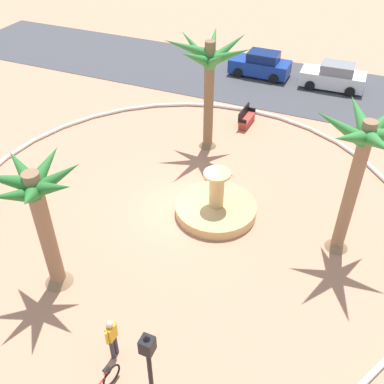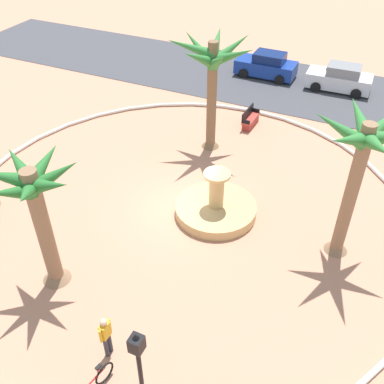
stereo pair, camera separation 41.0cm
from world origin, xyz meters
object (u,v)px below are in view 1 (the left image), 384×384
lamppost (150,375)px  person_cyclist_helmet (112,337)px  bench_west (246,119)px  fountain (216,207)px  parked_car_leftmost (260,65)px  palm_tree_by_curb (39,206)px  palm_tree_near_fountain (361,156)px  parked_car_second (333,77)px  palm_tree_mid_plaza (209,67)px

lamppost → person_cyclist_helmet: size_ratio=2.34×
bench_west → person_cyclist_helmet: bearing=-87.5°
fountain → lamppost: 9.20m
bench_west → parked_car_leftmost: parked_car_leftmost is taller
palm_tree_by_curb → parked_car_leftmost: bearing=85.9°
palm_tree_by_curb → palm_tree_near_fountain: bearing=32.9°
lamppost → palm_tree_near_fountain: bearing=68.1°
lamppost → parked_car_second: size_ratio=0.97×
fountain → palm_tree_by_curb: 7.72m
lamppost → parked_car_leftmost: lamppost is taller
bench_west → parked_car_second: size_ratio=0.40×
palm_tree_by_curb → lamppost: (5.42, -3.02, -1.30)m
fountain → parked_car_second: bearing=80.3°
person_cyclist_helmet → parked_car_leftmost: size_ratio=0.42×
person_cyclist_helmet → parked_car_leftmost: person_cyclist_helmet is taller
palm_tree_near_fountain → lamppost: 9.69m
palm_tree_near_fountain → palm_tree_mid_plaza: bearing=146.5°
parked_car_leftmost → parked_car_second: 4.85m
bench_west → lamppost: size_ratio=0.41×
palm_tree_near_fountain → parked_car_leftmost: bearing=116.9°
fountain → parked_car_leftmost: fountain is taller
palm_tree_mid_plaza → bench_west: size_ratio=3.59×
palm_tree_near_fountain → parked_car_leftmost: size_ratio=1.47×
palm_tree_mid_plaza → parked_car_second: palm_tree_mid_plaza is taller
palm_tree_near_fountain → palm_tree_mid_plaza: (-7.44, 4.92, 0.02)m
palm_tree_by_curb → person_cyclist_helmet: size_ratio=3.06×
bench_west → person_cyclist_helmet: size_ratio=0.97×
person_cyclist_helmet → parked_car_leftmost: bearing=94.9°
parked_car_leftmost → parked_car_second: size_ratio=0.99×
bench_west → lamppost: bearing=-80.7°
palm_tree_mid_plaza → bench_west: (1.19, 2.95, -3.97)m
fountain → palm_tree_near_fountain: 6.47m
palm_tree_mid_plaza → lamppost: (3.91, -13.72, -2.02)m
bench_west → parked_car_leftmost: (-1.22, 6.83, 0.43)m
palm_tree_by_curb → parked_car_leftmost: size_ratio=1.28×
palm_tree_by_curb → palm_tree_mid_plaza: 10.84m
person_cyclist_helmet → fountain: bearing=86.5°
palm_tree_mid_plaza → parked_car_second: 11.40m
palm_tree_by_curb → bench_west: size_ratio=3.16×
palm_tree_by_curb → person_cyclist_helmet: (3.39, -1.74, -2.66)m
palm_tree_by_curb → parked_car_second: (6.34, 20.42, -2.82)m
palm_tree_mid_plaza → person_cyclist_helmet: bearing=-81.4°
palm_tree_near_fountain → lamppost: bearing=-111.9°
lamppost → parked_car_second: 23.50m
fountain → palm_tree_near_fountain: size_ratio=0.59×
fountain → bench_west: fountain is taller
palm_tree_near_fountain → palm_tree_mid_plaza: 8.92m
palm_tree_by_curb → person_cyclist_helmet: bearing=-27.2°
palm_tree_mid_plaza → lamppost: palm_tree_mid_plaza is taller
fountain → palm_tree_near_fountain: bearing=-0.5°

